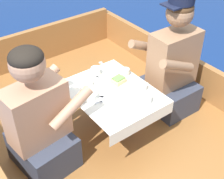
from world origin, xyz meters
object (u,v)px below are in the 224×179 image
Objects in this scene: coffee_cup_port at (146,99)px; coffee_cup_starboard at (142,87)px; sandwich at (118,80)px; person_starboard at (172,67)px; coffee_cup_center at (96,71)px; person_port at (39,122)px; tin_can at (126,72)px.

coffee_cup_starboard is (0.08, 0.13, -0.00)m from coffee_cup_port.
sandwich is 1.08× the size of coffee_cup_port.
coffee_cup_starboard is at bearing 11.79° from person_starboard.
sandwich is (-0.49, 0.10, 0.01)m from person_starboard.
person_starboard reaches higher than coffee_cup_starboard.
coffee_cup_port reaches higher than coffee_cup_starboard.
coffee_cup_center is at bearing 107.49° from sandwich.
person_starboard reaches higher than coffee_cup_center.
person_port is 9.75× the size of coffee_cup_starboard.
coffee_cup_starboard is 0.94× the size of coffee_cup_center.
coffee_cup_center is (0.63, 0.23, 0.04)m from person_port.
person_port is 1.18m from person_starboard.
tin_can is at bearing 27.10° from sandwich.
coffee_cup_port is at bearing 24.76° from person_starboard.
coffee_cup_port is 1.57× the size of tin_can.
tin_can is (0.03, 0.24, -0.00)m from coffee_cup_starboard.
sandwich is at bearing 118.77° from coffee_cup_starboard.
coffee_cup_center is (-0.55, 0.31, 0.01)m from person_starboard.
coffee_cup_port is at bearing -28.42° from person_port.
person_port is at bearing -174.13° from tin_can.
person_starboard is at bearing -11.78° from sandwich.
coffee_cup_center reaches higher than coffee_cup_starboard.
person_port is 0.93× the size of person_starboard.
person_starboard is at bearing -10.73° from person_port.
person_port reaches higher than sandwich.
sandwich reaches higher than tin_can.
tin_can is at bearing 83.11° from coffee_cup_starboard.
coffee_cup_starboard is at bearing -67.22° from coffee_cup_center.
coffee_cup_port reaches higher than sandwich.
sandwich is at bearing -152.90° from tin_can.
coffee_cup_starboard is (0.79, -0.15, 0.03)m from person_port.
coffee_cup_port is 0.38m from tin_can.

